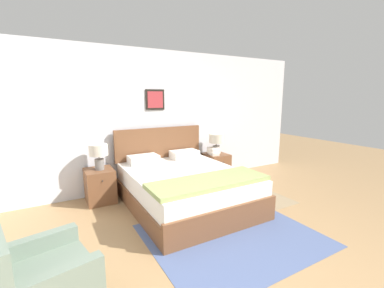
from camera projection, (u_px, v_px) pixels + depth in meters
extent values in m
plane|color=#99754C|center=(265.00, 283.00, 2.44)|extent=(16.00, 16.00, 0.00)
cube|color=silver|center=(147.00, 120.00, 4.85)|extent=(7.21, 0.06, 2.60)
cube|color=black|center=(155.00, 100.00, 4.82)|extent=(0.37, 0.02, 0.38)
cube|color=#9E2D33|center=(155.00, 100.00, 4.81)|extent=(0.30, 0.00, 0.30)
cube|color=#47567F|center=(232.00, 235.00, 3.26)|extent=(2.06, 1.75, 0.01)
cube|color=#897556|center=(254.00, 194.00, 4.62)|extent=(0.81, 1.33, 0.01)
cube|color=brown|center=(186.00, 197.00, 4.16)|extent=(1.72, 2.16, 0.28)
cube|color=brown|center=(225.00, 211.00, 3.23)|extent=(1.72, 0.06, 0.08)
cube|color=white|center=(186.00, 180.00, 4.10)|extent=(1.66, 2.08, 0.29)
cube|color=brown|center=(160.00, 143.00, 4.92)|extent=(1.72, 0.06, 0.59)
cube|color=#8E9E5B|center=(209.00, 182.00, 3.49)|extent=(1.69, 0.61, 0.06)
cube|color=white|center=(143.00, 159.00, 4.56)|extent=(0.52, 0.32, 0.14)
cube|color=white|center=(184.00, 154.00, 4.97)|extent=(0.52, 0.32, 0.14)
cube|color=slate|center=(35.00, 245.00, 2.16)|extent=(0.67, 0.24, 0.14)
cube|color=slate|center=(54.00, 282.00, 1.73)|extent=(0.67, 0.24, 0.14)
cube|color=brown|center=(100.00, 186.00, 4.28)|extent=(0.45, 0.50, 0.55)
sphere|color=#332D28|center=(102.00, 181.00, 4.02)|extent=(0.02, 0.02, 0.02)
cube|color=brown|center=(216.00, 167.00, 5.42)|extent=(0.45, 0.50, 0.55)
sphere|color=#332D28|center=(223.00, 162.00, 5.17)|extent=(0.02, 0.02, 0.02)
cylinder|color=slate|center=(99.00, 164.00, 4.21)|extent=(0.15, 0.15, 0.18)
cylinder|color=slate|center=(99.00, 157.00, 4.19)|extent=(0.02, 0.02, 0.06)
cylinder|color=beige|center=(98.00, 150.00, 4.16)|extent=(0.30, 0.30, 0.18)
cylinder|color=slate|center=(216.00, 150.00, 5.34)|extent=(0.15, 0.15, 0.18)
cylinder|color=slate|center=(216.00, 144.00, 5.32)|extent=(0.02, 0.02, 0.06)
cylinder|color=beige|center=(216.00, 138.00, 5.30)|extent=(0.30, 0.30, 0.18)
cube|color=silver|center=(213.00, 154.00, 5.28)|extent=(0.18, 0.25, 0.04)
cube|color=silver|center=(214.00, 152.00, 5.27)|extent=(0.19, 0.23, 0.04)
cube|color=silver|center=(214.00, 150.00, 5.26)|extent=(0.23, 0.24, 0.03)
cube|color=silver|center=(214.00, 149.00, 5.26)|extent=(0.19, 0.22, 0.04)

